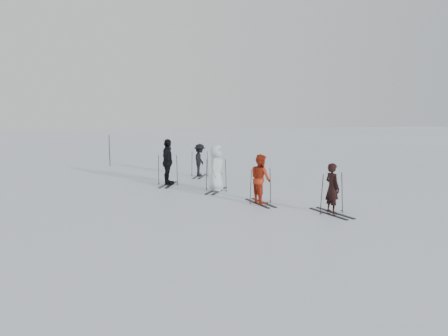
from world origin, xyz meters
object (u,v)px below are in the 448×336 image
(skier_near_dark, at_px, (332,189))
(piste_marker, at_px, (109,151))
(skier_uphill_left, at_px, (168,162))
(skier_uphill_far, at_px, (200,161))
(skier_grey, at_px, (216,168))
(skier_red, at_px, (261,179))

(skier_near_dark, height_order, piste_marker, piste_marker)
(skier_near_dark, bearing_deg, skier_uphill_left, 21.31)
(skier_near_dark, distance_m, skier_uphill_left, 7.96)
(skier_uphill_far, bearing_deg, skier_grey, -157.86)
(skier_uphill_left, distance_m, skier_uphill_far, 2.79)
(skier_uphill_left, bearing_deg, piste_marker, 40.36)
(skier_uphill_left, height_order, skier_uphill_far, skier_uphill_left)
(skier_red, distance_m, skier_grey, 2.89)
(skier_grey, xyz_separation_m, skier_uphill_far, (0.17, 4.00, -0.13))
(skier_near_dark, relative_size, piste_marker, 0.87)
(skier_near_dark, xyz_separation_m, skier_uphill_far, (-2.40, 8.78, 0.00))
(skier_near_dark, relative_size, skier_uphill_far, 1.00)
(skier_near_dark, distance_m, skier_uphill_far, 9.10)
(skier_red, height_order, skier_uphill_left, skier_uphill_left)
(skier_uphill_left, relative_size, piste_marker, 1.10)
(skier_near_dark, bearing_deg, piste_marker, 13.94)
(skier_red, xyz_separation_m, skier_uphill_far, (-0.75, 6.74, -0.06))
(skier_uphill_left, bearing_deg, skier_grey, -116.09)
(skier_uphill_far, bearing_deg, skier_uphill_left, 162.46)
(skier_red, xyz_separation_m, piste_marker, (-5.01, 12.19, 0.05))
(skier_grey, distance_m, skier_uphill_far, 4.01)
(skier_grey, bearing_deg, skier_near_dark, -119.31)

